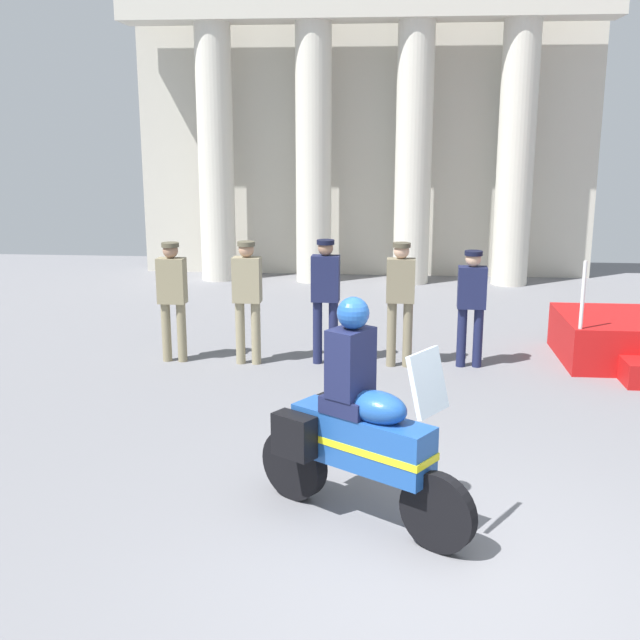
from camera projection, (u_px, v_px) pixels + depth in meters
name	position (u px, v px, depth m)	size (l,w,h in m)	color
ground_plane	(435.00, 575.00, 5.74)	(28.92, 28.92, 0.00)	slate
colonnade_backdrop	(364.00, 126.00, 16.65)	(9.98, 1.60, 6.13)	beige
officer_in_row_0	(172.00, 292.00, 10.85)	(0.39, 0.24, 1.68)	#847A5B
officer_in_row_1	(247.00, 292.00, 10.72)	(0.39, 0.24, 1.71)	gray
officer_in_row_2	(325.00, 291.00, 10.73)	(0.39, 0.24, 1.74)	#191E42
officer_in_row_3	(400.00, 294.00, 10.60)	(0.39, 0.24, 1.71)	#7A7056
officer_in_row_4	(472.00, 299.00, 10.60)	(0.39, 0.24, 1.61)	#191E42
motorcycle_with_rider	(355.00, 430.00, 6.38)	(1.80, 1.29, 1.90)	black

